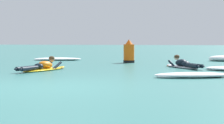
{
  "coord_description": "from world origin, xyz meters",
  "views": [
    {
      "loc": [
        2.98,
        -7.53,
        1.08
      ],
      "look_at": [
        0.24,
        5.9,
        0.22
      ],
      "focal_mm": 56.18,
      "sensor_mm": 36.0,
      "label": 1
    }
  ],
  "objects": [
    {
      "name": "channel_marker_buoy",
      "position": [
        0.44,
        8.98,
        0.45
      ],
      "size": [
        0.54,
        0.54,
        1.12
      ],
      "color": "#EA5B0F",
      "rests_on": "ground"
    },
    {
      "name": "whitewater_mid_left",
      "position": [
        3.26,
        2.77,
        0.07
      ],
      "size": [
        2.34,
        1.24,
        0.15
      ],
      "color": "white",
      "rests_on": "ground"
    },
    {
      "name": "surfer_near",
      "position": [
        -1.89,
        4.09,
        0.13
      ],
      "size": [
        1.16,
        2.59,
        0.55
      ],
      "color": "yellow",
      "rests_on": "ground"
    },
    {
      "name": "ground_plane",
      "position": [
        0.0,
        10.0,
        0.0
      ],
      "size": [
        120.0,
        120.0,
        0.0
      ],
      "primitive_type": "plane",
      "color": "#387A75"
    },
    {
      "name": "surfer_far",
      "position": [
        2.98,
        6.34,
        0.13
      ],
      "size": [
        1.63,
        2.35,
        0.53
      ],
      "color": "silver",
      "rests_on": "ground"
    },
    {
      "name": "whitewater_front",
      "position": [
        -3.57,
        10.1,
        0.07
      ],
      "size": [
        2.61,
        1.26,
        0.16
      ],
      "color": "white",
      "rests_on": "ground"
    },
    {
      "name": "whitewater_mid_right",
      "position": [
        4.97,
        11.11,
        0.14
      ],
      "size": [
        1.63,
        1.28,
        0.29
      ],
      "color": "white",
      "rests_on": "ground"
    }
  ]
}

